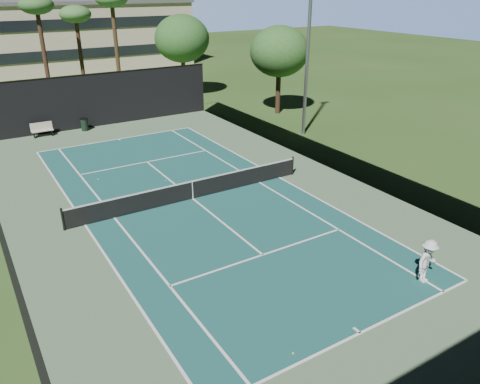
% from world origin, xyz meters
% --- Properties ---
extents(ground, '(160.00, 160.00, 0.00)m').
position_xyz_m(ground, '(0.00, 0.00, 0.00)').
color(ground, '#2D4D1C').
rests_on(ground, ground).
extents(apron_slab, '(18.00, 32.00, 0.01)m').
position_xyz_m(apron_slab, '(0.00, 0.00, 0.01)').
color(apron_slab, '#567350').
rests_on(apron_slab, ground).
extents(court_surface, '(10.97, 23.77, 0.01)m').
position_xyz_m(court_surface, '(0.00, 0.00, 0.01)').
color(court_surface, '#1A5450').
rests_on(court_surface, ground).
extents(court_lines, '(11.07, 23.87, 0.01)m').
position_xyz_m(court_lines, '(0.00, 0.00, 0.02)').
color(court_lines, white).
rests_on(court_lines, ground).
extents(tennis_net, '(12.90, 0.10, 1.10)m').
position_xyz_m(tennis_net, '(0.00, 0.00, 0.56)').
color(tennis_net, black).
rests_on(tennis_net, ground).
extents(fence, '(18.04, 32.05, 4.03)m').
position_xyz_m(fence, '(0.00, 0.06, 2.01)').
color(fence, black).
rests_on(fence, ground).
extents(player, '(1.21, 0.82, 1.73)m').
position_xyz_m(player, '(4.10, -11.04, 0.86)').
color(player, silver).
rests_on(player, ground).
extents(tennis_ball_a, '(0.07, 0.07, 0.07)m').
position_xyz_m(tennis_ball_a, '(-2.36, -11.49, 0.03)').
color(tennis_ball_a, '#C6E133').
rests_on(tennis_ball_a, ground).
extents(tennis_ball_b, '(0.08, 0.08, 0.08)m').
position_xyz_m(tennis_ball_b, '(-1.56, 2.13, 0.04)').
color(tennis_ball_b, '#BDCF2F').
rests_on(tennis_ball_b, ground).
extents(tennis_ball_c, '(0.06, 0.06, 0.06)m').
position_xyz_m(tennis_ball_c, '(-0.22, 2.98, 0.03)').
color(tennis_ball_c, '#C4E333').
rests_on(tennis_ball_c, ground).
extents(tennis_ball_d, '(0.07, 0.07, 0.07)m').
position_xyz_m(tennis_ball_d, '(-3.41, 5.16, 0.03)').
color(tennis_ball_d, '#DBF537').
rests_on(tennis_ball_d, ground).
extents(park_bench, '(1.50, 0.45, 1.02)m').
position_xyz_m(park_bench, '(-4.44, 15.42, 0.55)').
color(park_bench, beige).
rests_on(park_bench, ground).
extents(trash_bin, '(0.56, 0.56, 0.95)m').
position_xyz_m(trash_bin, '(-1.44, 15.30, 0.48)').
color(trash_bin, black).
rests_on(trash_bin, ground).
extents(palm_a, '(2.80, 2.80, 9.32)m').
position_xyz_m(palm_a, '(-2.00, 24.00, 8.19)').
color(palm_a, '#432A1D').
rests_on(palm_a, ground).
extents(palm_b, '(2.80, 2.80, 8.42)m').
position_xyz_m(palm_b, '(1.50, 26.00, 7.36)').
color(palm_b, '#412A1C').
rests_on(palm_b, ground).
extents(palm_c, '(2.80, 2.80, 9.77)m').
position_xyz_m(palm_c, '(4.00, 23.00, 8.60)').
color(palm_c, '#47341E').
rests_on(palm_c, ground).
extents(decid_tree_a, '(5.12, 5.12, 7.62)m').
position_xyz_m(decid_tree_a, '(10.00, 22.00, 5.42)').
color(decid_tree_a, '#402F1B').
rests_on(decid_tree_a, ground).
extents(decid_tree_b, '(4.80, 4.80, 7.14)m').
position_xyz_m(decid_tree_b, '(14.00, 12.00, 5.08)').
color(decid_tree_b, '#3F291B').
rests_on(decid_tree_b, ground).
extents(campus_building, '(40.50, 12.50, 8.30)m').
position_xyz_m(campus_building, '(0.00, 45.98, 4.21)').
color(campus_building, beige).
rests_on(campus_building, ground).
extents(light_pole, '(0.90, 0.25, 12.22)m').
position_xyz_m(light_pole, '(12.00, 6.00, 6.46)').
color(light_pole, '#919599').
rests_on(light_pole, ground).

